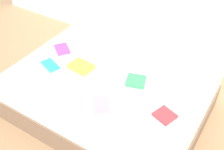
% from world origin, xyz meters
% --- Properties ---
extents(ground_plane, '(8.00, 8.00, 0.00)m').
position_xyz_m(ground_plane, '(0.00, 0.00, 0.00)').
color(ground_plane, '#93704C').
extents(bed, '(2.00, 1.50, 0.50)m').
position_xyz_m(bed, '(0.00, 0.00, 0.25)').
color(bed, brown).
rests_on(bed, ground).
extents(radiator, '(0.44, 0.04, 0.46)m').
position_xyz_m(radiator, '(-0.78, 1.20, 0.35)').
color(radiator, white).
rests_on(radiator, ground).
extents(pillow, '(0.59, 0.35, 0.11)m').
position_xyz_m(pillow, '(0.08, 0.53, 0.55)').
color(pillow, white).
rests_on(pillow, bed).
extents(textbook_yellow, '(0.26, 0.21, 0.05)m').
position_xyz_m(textbook_yellow, '(-0.32, -0.05, 0.52)').
color(textbook_yellow, yellow).
rests_on(textbook_yellow, bed).
extents(textbook_red, '(0.21, 0.21, 0.02)m').
position_xyz_m(textbook_red, '(0.71, -0.21, 0.51)').
color(textbook_red, red).
rests_on(textbook_red, bed).
extents(textbook_teal, '(0.25, 0.19, 0.02)m').
position_xyz_m(textbook_teal, '(-0.63, -0.20, 0.51)').
color(textbook_teal, teal).
rests_on(textbook_teal, bed).
extents(textbook_green, '(0.23, 0.22, 0.05)m').
position_xyz_m(textbook_green, '(0.28, 0.05, 0.52)').
color(textbook_green, green).
rests_on(textbook_green, bed).
extents(textbook_purple, '(0.26, 0.25, 0.03)m').
position_xyz_m(textbook_purple, '(-0.72, 0.11, 0.51)').
color(textbook_purple, purple).
rests_on(textbook_purple, bed).
extents(textbook_pink, '(0.24, 0.24, 0.04)m').
position_xyz_m(textbook_pink, '(0.17, -0.41, 0.52)').
color(textbook_pink, pink).
rests_on(textbook_pink, bed).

